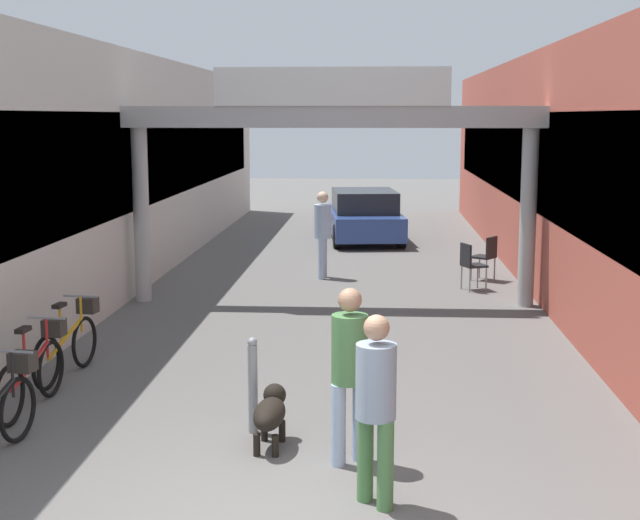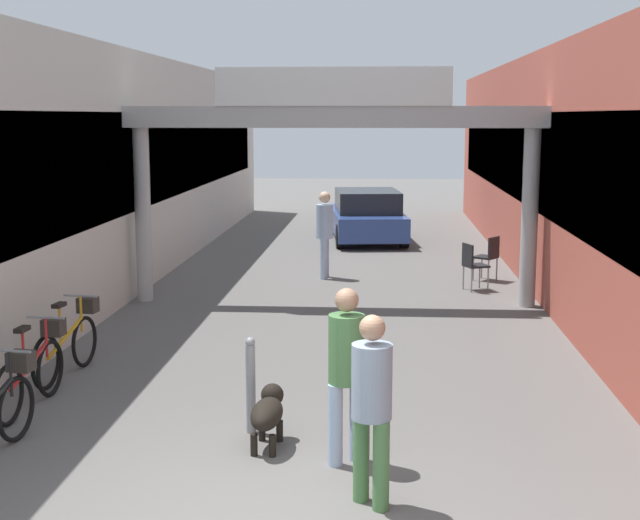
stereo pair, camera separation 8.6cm
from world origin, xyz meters
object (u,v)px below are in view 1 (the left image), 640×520
Objects in this scene: pedestrian_with_dog at (350,364)px; dog_on_leash at (271,412)px; parked_car_blue at (364,216)px; bicycle_red_second at (35,370)px; pedestrian_companion at (376,398)px; pedestrian_carrying_crate at (323,229)px; bicycle_orange_third at (70,342)px; bollard_post_metal at (253,384)px; cafe_chair_black_farther at (487,254)px; cafe_chair_black_nearer at (470,262)px.

dog_on_leash is (-0.79, 0.38, -0.61)m from pedestrian_with_dog.
parked_car_blue is at bearing 87.29° from dog_on_leash.
pedestrian_with_dog is 1.00× the size of bicycle_red_second.
parked_car_blue is at bearing 75.90° from bicycle_red_second.
pedestrian_with_dog reaches higher than pedestrian_companion.
pedestrian_carrying_crate reaches higher than dog_on_leash.
bicycle_orange_third is (-2.77, -7.04, -0.57)m from pedestrian_carrying_crate.
pedestrian_with_dog is at bearing -89.68° from parked_car_blue.
bollard_post_metal reaches higher than bicycle_red_second.
bicycle_red_second is at bearing 165.85° from bollard_post_metal.
cafe_chair_black_farther is at bearing 78.22° from pedestrian_companion.
pedestrian_companion is at bearing -52.88° from bollard_post_metal.
dog_on_leash is at bearing 154.61° from pedestrian_with_dog.
bollard_post_metal reaches higher than cafe_chair_black_nearer.
cafe_chair_black_farther is at bearing -1.39° from pedestrian_carrying_crate.
dog_on_leash is (0.05, -9.31, -0.65)m from pedestrian_carrying_crate.
cafe_chair_black_farther is (2.19, 10.52, -0.40)m from pedestrian_companion.
pedestrian_with_dog is at bearing -36.61° from bollard_post_metal.
pedestrian_with_dog is 2.16× the size of dog_on_leash.
dog_on_leash is 0.88× the size of cafe_chair_black_farther.
bicycle_red_second reaches higher than cafe_chair_black_farther.
bollard_post_metal is at bearing -93.68° from parked_car_blue.
pedestrian_companion is at bearing -88.82° from parked_car_blue.
pedestrian_companion reaches higher than cafe_chair_black_farther.
pedestrian_with_dog reaches higher than bicycle_red_second.
pedestrian_carrying_crate is at bearing 90.28° from dog_on_leash.
pedestrian_carrying_crate reaches higher than parked_car_blue.
parked_car_blue reaches higher than bicycle_red_second.
bollard_post_metal is 0.24× the size of parked_car_blue.
bollard_post_metal is 1.14× the size of cafe_chair_black_farther.
bicycle_orange_third is 9.22m from cafe_chair_black_farther.
bicycle_orange_third is (-3.60, 2.65, -0.53)m from pedestrian_with_dog.
bicycle_red_second is 10.17m from cafe_chair_black_farther.
pedestrian_carrying_crate is 5.64m from parked_car_blue.
bicycle_red_second is 1.67× the size of bollard_post_metal.
pedestrian_companion is 5.27m from bicycle_orange_third.
cafe_chair_black_nearer is (5.61, 5.93, 0.10)m from bicycle_orange_third.
pedestrian_companion reaches higher than bollard_post_metal.
dog_on_leash is at bearing -20.24° from bicycle_red_second.
pedestrian_carrying_crate is at bearing -97.66° from parked_car_blue.
bicycle_red_second reaches higher than dog_on_leash.
cafe_chair_black_nearer reaches higher than dog_on_leash.
pedestrian_carrying_crate reaches higher than bicycle_orange_third.
parked_car_blue is (3.52, 12.62, 0.21)m from bicycle_orange_third.
bicycle_orange_third is at bearing -105.59° from parked_car_blue.
pedestrian_carrying_crate is 7.58m from bicycle_orange_third.
bicycle_orange_third is at bearing 143.79° from bollard_post_metal.
pedestrian_with_dog is 1.07m from dog_on_leash.
pedestrian_with_dog is 9.72m from pedestrian_carrying_crate.
dog_on_leash is 9.78m from cafe_chair_black_farther.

